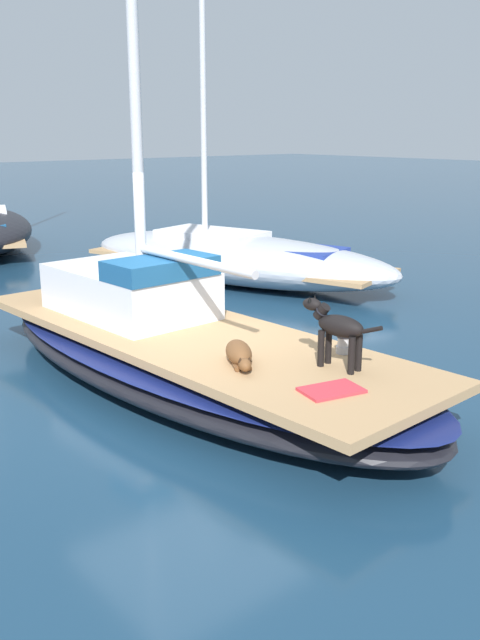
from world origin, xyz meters
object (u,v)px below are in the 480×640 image
deck_winch (343,344)px  deck_towel (331,390)px  dog_brown (239,354)px  dog_black (337,328)px  moored_boat_starboard_side (234,256)px  sailboat_main (187,357)px

deck_winch → deck_towel: bearing=-143.2°
dog_brown → dog_black: bearing=-46.7°
deck_towel → moored_boat_starboard_side: size_ratio=0.07×
deck_winch → moored_boat_starboard_side: moored_boat_starboard_side is taller
dog_brown → deck_winch: 1.18m
dog_brown → dog_black: size_ratio=0.92×
moored_boat_starboard_side → dog_brown: bearing=-129.0°
dog_brown → sailboat_main: bearing=77.9°
sailboat_main → dog_brown: 1.43m
dog_black → deck_towel: dog_black is taller
dog_brown → dog_black: dog_black is taller
dog_brown → moored_boat_starboard_side: size_ratio=0.12×
dog_brown → deck_winch: size_ratio=4.11×
dog_brown → deck_towel: bearing=-83.1°
moored_boat_starboard_side → sailboat_main: bearing=-135.0°
dog_brown → deck_towel: size_ratio=1.54×
sailboat_main → dog_black: dog_black is taller
sailboat_main → dog_black: size_ratio=7.84×
sailboat_main → dog_black: (0.39, -2.05, 0.75)m
sailboat_main → dog_brown: dog_brown is taller
dog_black → deck_winch: dog_black is taller
sailboat_main → deck_winch: bearing=-65.7°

